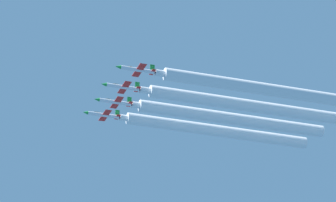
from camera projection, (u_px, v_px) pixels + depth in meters
name	position (u px, v px, depth m)	size (l,w,h in m)	color
jet_far_left	(136.00, 69.00, 328.48)	(8.50, 12.38, 2.98)	silver
jet_inner_left	(122.00, 87.00, 338.02)	(8.50, 12.38, 2.98)	silver
jet_center	(114.00, 102.00, 347.09)	(8.50, 12.38, 2.98)	silver
jet_inner_right	(103.00, 115.00, 356.65)	(8.50, 12.38, 2.98)	silver
smoke_trail_far_left	(276.00, 91.00, 341.09)	(3.73, 76.64, 3.73)	white
smoke_trail_inner_left	(270.00, 109.00, 351.76)	(3.73, 84.57, 3.73)	white
smoke_trail_center	(229.00, 118.00, 357.90)	(3.73, 64.11, 3.73)	white
smoke_trail_inner_right	(215.00, 130.00, 367.43)	(3.73, 63.91, 3.73)	white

